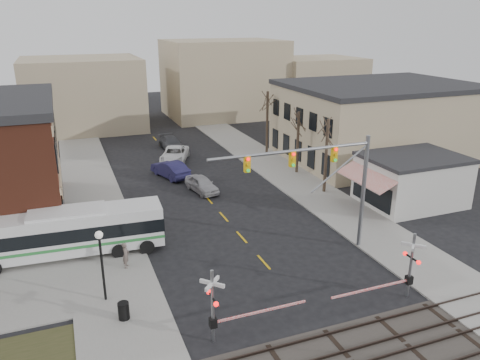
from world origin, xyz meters
name	(u,v)px	position (x,y,z in m)	size (l,w,h in m)	color
ground	(277,277)	(0.00, 0.00, 0.00)	(160.00, 160.00, 0.00)	black
sidewalk_west	(92,191)	(-9.50, 20.00, 0.06)	(5.00, 60.00, 0.12)	gray
sidewalk_east	(277,168)	(9.50, 20.00, 0.06)	(5.00, 60.00, 0.12)	gray
ballast_strip	(350,360)	(0.00, -8.00, 0.03)	(160.00, 5.00, 0.06)	#332D28
rail_tracks	(350,358)	(0.00, -8.00, 0.12)	(160.00, 3.91, 0.14)	#2D231E
tan_building	(378,121)	(22.00, 20.00, 4.26)	(20.30, 15.30, 8.50)	tan
awning_shop	(411,180)	(15.97, 7.00, 2.16)	(9.74, 6.20, 4.30)	beige
tree_east_a	(326,156)	(10.50, 12.00, 3.50)	(0.28, 0.28, 6.75)	#382B21
tree_east_b	(298,143)	(10.80, 18.00, 3.27)	(0.28, 0.28, 6.30)	#382B21
tree_east_c	(267,123)	(11.00, 26.00, 3.72)	(0.28, 0.28, 7.20)	#382B21
transit_bus	(69,232)	(-11.72, 7.53, 1.78)	(12.39, 3.43, 3.15)	silver
traffic_signal_mast	(326,173)	(4.16, 1.72, 5.80)	(11.12, 0.30, 8.00)	gray
rr_crossing_west	(221,306)	(-5.14, -4.39, 1.97)	(5.60, 1.36, 4.00)	gray
rr_crossing_east	(405,268)	(5.65, -4.65, 1.97)	(5.60, 1.36, 4.00)	gray
street_lamp	(101,251)	(-10.18, 1.15, 3.16)	(0.44, 0.44, 4.24)	black
trash_bin	(124,311)	(-9.45, -1.05, 0.59)	(0.60, 0.60, 0.95)	black
car_a	(202,184)	(0.06, 16.27, 0.73)	(1.73, 4.31, 1.47)	#9B9A9F
car_b	(170,169)	(-1.69, 21.47, 0.84)	(1.78, 5.11, 1.68)	#1C1940
car_c	(175,154)	(0.02, 26.67, 0.81)	(2.68, 5.81, 1.61)	white
car_d	(171,143)	(0.86, 31.87, 0.76)	(2.14, 5.25, 1.53)	#48494E
pedestrian_near	(126,255)	(-8.53, 4.43, 0.97)	(0.62, 0.41, 1.70)	#665852
pedestrian_far	(74,242)	(-11.50, 7.72, 0.89)	(0.75, 0.58, 1.54)	#323859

